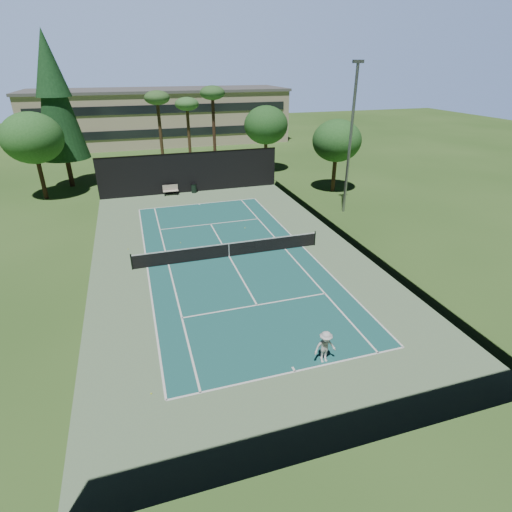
# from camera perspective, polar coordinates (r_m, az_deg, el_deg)

# --- Properties ---
(ground) EXTENTS (160.00, 160.00, 0.00)m
(ground) POSITION_cam_1_polar(r_m,az_deg,el_deg) (27.48, -3.85, -0.10)
(ground) COLOR #345A21
(ground) RESTS_ON ground
(apron_slab) EXTENTS (18.00, 32.00, 0.01)m
(apron_slab) POSITION_cam_1_polar(r_m,az_deg,el_deg) (27.48, -3.85, -0.09)
(apron_slab) COLOR #64865E
(apron_slab) RESTS_ON ground
(court_surface) EXTENTS (10.97, 23.77, 0.01)m
(court_surface) POSITION_cam_1_polar(r_m,az_deg,el_deg) (27.47, -3.85, -0.08)
(court_surface) COLOR #1C5A58
(court_surface) RESTS_ON ground
(court_lines) EXTENTS (11.07, 23.87, 0.01)m
(court_lines) POSITION_cam_1_polar(r_m,az_deg,el_deg) (27.47, -3.85, -0.06)
(court_lines) COLOR white
(court_lines) RESTS_ON ground
(tennis_net) EXTENTS (12.90, 0.10, 1.10)m
(tennis_net) POSITION_cam_1_polar(r_m,az_deg,el_deg) (27.24, -3.89, 0.96)
(tennis_net) COLOR black
(tennis_net) RESTS_ON ground
(fence) EXTENTS (18.04, 32.05, 4.03)m
(fence) POSITION_cam_1_polar(r_m,az_deg,el_deg) (26.72, -4.01, 3.83)
(fence) COLOR black
(fence) RESTS_ON ground
(player) EXTENTS (1.03, 0.60, 1.58)m
(player) POSITION_cam_1_polar(r_m,az_deg,el_deg) (18.19, 9.85, -12.68)
(player) COLOR silver
(player) RESTS_ON ground
(tennis_ball_a) EXTENTS (0.07, 0.07, 0.07)m
(tennis_ball_a) POSITION_cam_1_polar(r_m,az_deg,el_deg) (17.48, -14.75, -18.47)
(tennis_ball_a) COLOR #DEF638
(tennis_ball_a) RESTS_ON ground
(tennis_ball_b) EXTENTS (0.07, 0.07, 0.07)m
(tennis_ball_b) POSITION_cam_1_polar(r_m,az_deg,el_deg) (29.97, -10.73, 1.85)
(tennis_ball_b) COLOR #BCCB2E
(tennis_ball_b) RESTS_ON ground
(tennis_ball_c) EXTENTS (0.08, 0.08, 0.08)m
(tennis_ball_c) POSITION_cam_1_polar(r_m,az_deg,el_deg) (32.18, -1.58, 4.03)
(tennis_ball_c) COLOR yellow
(tennis_ball_c) RESTS_ON ground
(tennis_ball_d) EXTENTS (0.07, 0.07, 0.07)m
(tennis_ball_d) POSITION_cam_1_polar(r_m,az_deg,el_deg) (29.88, -17.81, 0.95)
(tennis_ball_d) COLOR #C0D02F
(tennis_ball_d) RESTS_ON ground
(park_bench) EXTENTS (1.50, 0.45, 1.02)m
(park_bench) POSITION_cam_1_polar(r_m,az_deg,el_deg) (41.39, -12.12, 9.24)
(park_bench) COLOR beige
(park_bench) RESTS_ON ground
(trash_bin) EXTENTS (0.56, 0.56, 0.95)m
(trash_bin) POSITION_cam_1_polar(r_m,az_deg,el_deg) (41.76, -8.87, 9.56)
(trash_bin) COLOR black
(trash_bin) RESTS_ON ground
(pine_tree) EXTENTS (4.80, 4.80, 15.00)m
(pine_tree) POSITION_cam_1_polar(r_m,az_deg,el_deg) (46.59, -27.00, 20.31)
(pine_tree) COLOR #40281B
(pine_tree) RESTS_ON ground
(palm_a) EXTENTS (2.80, 2.80, 9.32)m
(palm_a) POSITION_cam_1_polar(r_m,az_deg,el_deg) (48.36, -13.92, 20.68)
(palm_a) COLOR #46321E
(palm_a) RESTS_ON ground
(palm_b) EXTENTS (2.80, 2.80, 8.42)m
(palm_b) POSITION_cam_1_polar(r_m,az_deg,el_deg) (50.78, -9.84, 20.30)
(palm_b) COLOR #47321E
(palm_b) RESTS_ON ground
(palm_c) EXTENTS (2.80, 2.80, 9.77)m
(palm_c) POSITION_cam_1_polar(r_m,az_deg,el_deg) (48.16, -6.23, 21.70)
(palm_c) COLOR #40291B
(palm_c) RESTS_ON ground
(decid_tree_a) EXTENTS (5.12, 5.12, 7.62)m
(decid_tree_a) POSITION_cam_1_polar(r_m,az_deg,el_deg) (49.08, 1.43, 18.18)
(decid_tree_a) COLOR #48351F
(decid_tree_a) RESTS_ON ground
(decid_tree_b) EXTENTS (4.80, 4.80, 7.14)m
(decid_tree_b) POSITION_cam_1_polar(r_m,az_deg,el_deg) (41.62, 11.46, 15.82)
(decid_tree_b) COLOR #4F3422
(decid_tree_b) RESTS_ON ground
(decid_tree_c) EXTENTS (5.44, 5.44, 8.09)m
(decid_tree_c) POSITION_cam_1_polar(r_m,az_deg,el_deg) (43.37, -29.32, 14.46)
(decid_tree_c) COLOR #41291B
(decid_tree_c) RESTS_ON ground
(campus_building) EXTENTS (40.50, 12.50, 8.30)m
(campus_building) POSITION_cam_1_polar(r_m,az_deg,el_deg) (70.71, -13.40, 18.92)
(campus_building) COLOR #B9A990
(campus_building) RESTS_ON ground
(light_pole) EXTENTS (0.90, 0.25, 12.22)m
(light_pole) POSITION_cam_1_polar(r_m,az_deg,el_deg) (35.27, 13.37, 16.17)
(light_pole) COLOR gray
(light_pole) RESTS_ON ground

